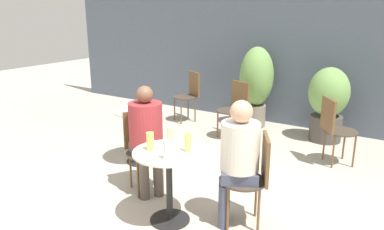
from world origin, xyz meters
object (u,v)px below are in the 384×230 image
object	(u,v)px
seated_person_1	(146,132)
bistro_chair_5	(334,125)
beer_glass_3	(150,141)
beer_glass_0	(167,150)
cafe_table_far	(140,124)
potted_plant_1	(328,101)
cafe_table_near	(169,170)
beer_glass_2	(171,136)
beer_glass_1	(188,143)
bistro_chair_1	(143,143)
bistro_chair_2	(189,92)
bistro_chair_0	(254,172)
potted_plant_0	(256,82)
seated_person_0	(238,153)
bistro_chair_3	(235,104)

from	to	relation	value
seated_person_1	bistro_chair_5	bearing A→B (deg)	-6.30
beer_glass_3	beer_glass_0	bearing A→B (deg)	-19.22
cafe_table_far	potted_plant_1	bearing A→B (deg)	49.28
cafe_table_near	cafe_table_far	bearing A→B (deg)	140.18
beer_glass_3	beer_glass_2	bearing A→B (deg)	69.80
cafe_table_near	beer_glass_1	bearing A→B (deg)	32.29
beer_glass_0	beer_glass_2	size ratio (longest dim) A/B	0.96
bistro_chair_1	beer_glass_0	bearing A→B (deg)	-94.75
bistro_chair_2	beer_glass_2	bearing A→B (deg)	-30.42
cafe_table_near	beer_glass_0	world-z (taller)	beer_glass_0
bistro_chair_0	beer_glass_0	xyz separation A→B (m)	(-0.60, -0.51, 0.26)
cafe_table_near	bistro_chair_0	distance (m)	0.78
seated_person_1	potted_plant_0	xyz separation A→B (m)	(0.03, 2.90, 0.07)
seated_person_0	bistro_chair_0	bearing A→B (deg)	90.00
bistro_chair_1	bistro_chair_2	world-z (taller)	same
bistro_chair_0	beer_glass_2	world-z (taller)	beer_glass_2
bistro_chair_0	potted_plant_0	distance (m)	3.12
cafe_table_far	bistro_chair_3	size ratio (longest dim) A/B	0.81
cafe_table_far	beer_glass_2	distance (m)	1.38
bistro_chair_5	beer_glass_3	distance (m)	2.60
seated_person_1	bistro_chair_1	bearing A→B (deg)	90.00
bistro_chair_2	beer_glass_1	size ratio (longest dim) A/B	5.19
beer_glass_0	beer_glass_3	distance (m)	0.27
bistro_chair_0	potted_plant_0	world-z (taller)	potted_plant_0
bistro_chair_5	seated_person_0	bearing A→B (deg)	130.63
bistro_chair_0	bistro_chair_2	bearing A→B (deg)	-165.27
beer_glass_0	bistro_chair_1	bearing A→B (deg)	142.94
seated_person_1	potted_plant_0	world-z (taller)	potted_plant_0
seated_person_0	beer_glass_2	world-z (taller)	seated_person_0
bistro_chair_3	beer_glass_2	distance (m)	2.45
cafe_table_far	bistro_chair_0	bearing A→B (deg)	-18.04
cafe_table_far	bistro_chair_1	distance (m)	0.74
bistro_chair_2	bistro_chair_3	size ratio (longest dim) A/B	1.00
bistro_chair_1	bistro_chair_5	xyz separation A→B (m)	(1.65, 1.83, 0.00)
seated_person_1	potted_plant_0	distance (m)	2.90
bistro_chair_2	beer_glass_0	xyz separation A→B (m)	(1.74, -3.08, 0.26)
seated_person_0	potted_plant_1	size ratio (longest dim) A/B	1.06
bistro_chair_3	bistro_chair_1	bearing A→B (deg)	-71.98
cafe_table_far	seated_person_1	world-z (taller)	seated_person_1
bistro_chair_0	cafe_table_far	bearing A→B (deg)	-135.73
bistro_chair_3	potted_plant_0	distance (m)	0.74
cafe_table_near	bistro_chair_2	distance (m)	3.36
beer_glass_2	potted_plant_0	xyz separation A→B (m)	(-0.42, 3.08, -0.02)
bistro_chair_5	beer_glass_1	bearing A→B (deg)	121.70
cafe_table_near	beer_glass_0	xyz separation A→B (m)	(0.09, -0.15, 0.27)
cafe_table_near	potted_plant_1	distance (m)	3.22
seated_person_0	beer_glass_2	distance (m)	0.67
beer_glass_0	beer_glass_3	xyz separation A→B (m)	(-0.26, 0.09, 0.00)
bistro_chair_3	seated_person_0	distance (m)	2.51
bistro_chair_0	seated_person_0	xyz separation A→B (m)	(-0.13, -0.07, 0.18)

